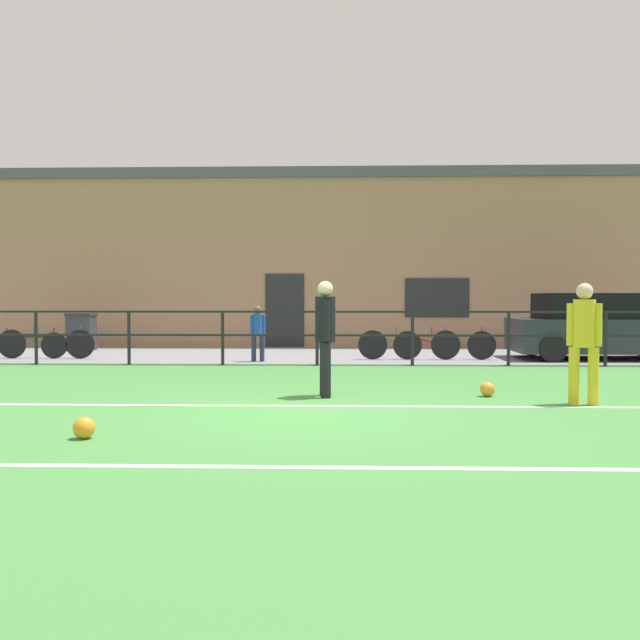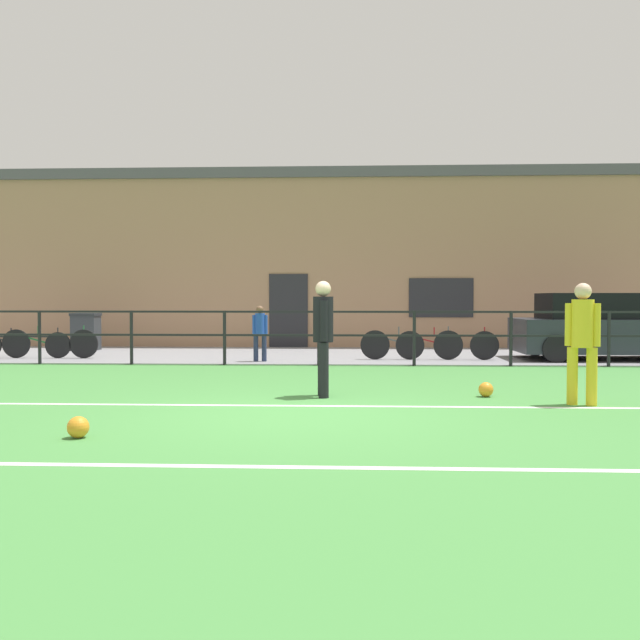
# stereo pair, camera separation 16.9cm
# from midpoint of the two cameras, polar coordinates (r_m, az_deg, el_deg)

# --- Properties ---
(ground) EXTENTS (60.00, 44.00, 0.04)m
(ground) POSITION_cam_midpoint_polar(r_m,az_deg,el_deg) (8.44, -2.28, -7.95)
(ground) COLOR #478C42
(field_line_touchline) EXTENTS (36.00, 0.11, 0.00)m
(field_line_touchline) POSITION_cam_midpoint_polar(r_m,az_deg,el_deg) (9.01, -2.02, -7.18)
(field_line_touchline) COLOR white
(field_line_touchline) RESTS_ON ground
(field_line_hash) EXTENTS (36.00, 0.11, 0.00)m
(field_line_hash) POSITION_cam_midpoint_polar(r_m,az_deg,el_deg) (5.84, -4.17, -12.16)
(field_line_hash) COLOR white
(field_line_hash) RESTS_ON ground
(pavement_strip) EXTENTS (48.00, 5.00, 0.02)m
(pavement_strip) POSITION_cam_midpoint_polar(r_m,az_deg,el_deg) (16.86, -0.23, -2.94)
(pavement_strip) COLOR gray
(pavement_strip) RESTS_ON ground
(perimeter_fence) EXTENTS (36.07, 0.07, 1.15)m
(perimeter_fence) POSITION_cam_midpoint_polar(r_m,az_deg,el_deg) (14.32, -0.58, -0.83)
(perimeter_fence) COLOR black
(perimeter_fence) RESTS_ON ground
(clubhouse_facade) EXTENTS (28.00, 2.56, 5.12)m
(clubhouse_facade) POSITION_cam_midpoint_polar(r_m,az_deg,el_deg) (20.54, 0.14, 5.07)
(clubhouse_facade) COLOR #A37A5B
(clubhouse_facade) RESTS_ON ground
(player_goalkeeper) EXTENTS (0.29, 0.45, 1.66)m
(player_goalkeeper) POSITION_cam_midpoint_polar(r_m,az_deg,el_deg) (9.74, -0.06, -0.94)
(player_goalkeeper) COLOR black
(player_goalkeeper) RESTS_ON ground
(player_striker) EXTENTS (0.42, 0.28, 1.61)m
(player_striker) POSITION_cam_midpoint_polar(r_m,az_deg,el_deg) (9.65, 20.75, -1.24)
(player_striker) COLOR gold
(player_striker) RESTS_ON ground
(soccer_ball_match) EXTENTS (0.22, 0.22, 0.22)m
(soccer_ball_match) POSITION_cam_midpoint_polar(r_m,az_deg,el_deg) (7.36, -19.76, -8.49)
(soccer_ball_match) COLOR orange
(soccer_ball_match) RESTS_ON ground
(soccer_ball_spare) EXTENTS (0.21, 0.21, 0.21)m
(soccer_ball_spare) POSITION_cam_midpoint_polar(r_m,az_deg,el_deg) (10.10, 13.36, -5.65)
(soccer_ball_spare) COLOR orange
(soccer_ball_spare) RESTS_ON ground
(spectator_child) EXTENTS (0.34, 0.21, 1.23)m
(spectator_child) POSITION_cam_midpoint_polar(r_m,az_deg,el_deg) (15.04, -5.54, -0.83)
(spectator_child) COLOR #232D4C
(spectator_child) RESTS_ON pavement_strip
(parked_car_red) EXTENTS (3.95, 1.91, 1.51)m
(parked_car_red) POSITION_cam_midpoint_polar(r_m,az_deg,el_deg) (16.86, 21.95, -0.59)
(parked_car_red) COLOR #282D38
(parked_car_red) RESTS_ON pavement_strip
(bicycle_parked_0) EXTENTS (2.33, 0.04, 0.75)m
(bicycle_parked_0) POSITION_cam_midpoint_polar(r_m,az_deg,el_deg) (15.69, 10.05, -2.04)
(bicycle_parked_0) COLOR black
(bicycle_parked_0) RESTS_ON pavement_strip
(bicycle_parked_1) EXTENTS (2.27, 0.04, 0.76)m
(bicycle_parked_1) POSITION_cam_midpoint_polar(r_m,az_deg,el_deg) (17.00, -22.22, -1.82)
(bicycle_parked_1) COLOR black
(bicycle_parked_1) RESTS_ON pavement_strip
(bicycle_parked_2) EXTENTS (2.32, 0.04, 0.76)m
(bicycle_parked_2) POSITION_cam_midpoint_polar(r_m,az_deg,el_deg) (15.60, 7.13, -2.02)
(bicycle_parked_2) COLOR black
(bicycle_parked_2) RESTS_ON pavement_strip
(bicycle_parked_3) EXTENTS (2.25, 0.04, 0.71)m
(bicycle_parked_3) POSITION_cam_midpoint_polar(r_m,az_deg,el_deg) (17.27, -24.14, -1.89)
(bicycle_parked_3) COLOR black
(bicycle_parked_3) RESTS_ON pavement_strip
(trash_bin_0) EXTENTS (0.68, 0.58, 1.00)m
(trash_bin_0) POSITION_cam_midpoint_polar(r_m,az_deg,el_deg) (19.23, -19.57, -0.92)
(trash_bin_0) COLOR #33383D
(trash_bin_0) RESTS_ON pavement_strip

